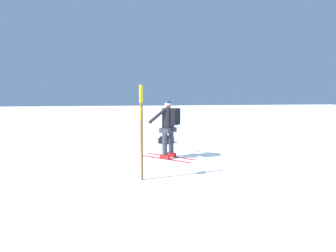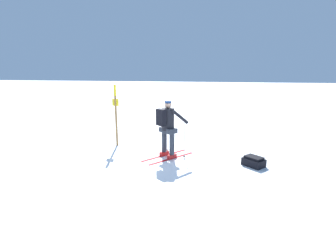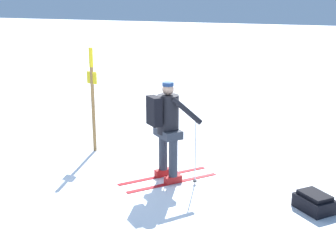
# 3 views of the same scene
# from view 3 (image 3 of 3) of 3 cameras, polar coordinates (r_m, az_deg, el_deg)

# --- Properties ---
(ground_plane) EXTENTS (80.00, 80.00, 0.00)m
(ground_plane) POSITION_cam_3_polar(r_m,az_deg,el_deg) (8.26, -2.63, -6.30)
(ground_plane) COLOR white
(skier) EXTENTS (1.59, 1.47, 1.71)m
(skier) POSITION_cam_3_polar(r_m,az_deg,el_deg) (7.83, -0.12, 0.16)
(skier) COLOR red
(skier) RESTS_ON ground_plane
(dropped_backpack) EXTENTS (0.66, 0.67, 0.27)m
(dropped_backpack) POSITION_cam_3_polar(r_m,az_deg,el_deg) (7.37, 17.39, -8.85)
(dropped_backpack) COLOR black
(dropped_backpack) RESTS_ON ground_plane
(trail_marker) EXTENTS (0.08, 0.24, 2.10)m
(trail_marker) POSITION_cam_3_polar(r_m,az_deg,el_deg) (9.39, -9.20, 4.23)
(trail_marker) COLOR olive
(trail_marker) RESTS_ON ground_plane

